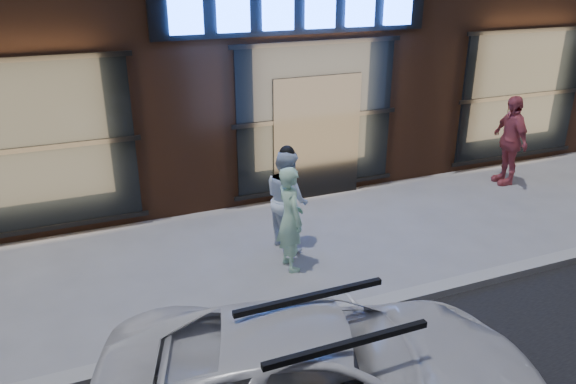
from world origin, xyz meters
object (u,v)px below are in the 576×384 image
object	(u,v)px
man_bowtie	(290,219)
man_cap	(287,199)
passerby	(510,140)
white_suv	(326,376)

from	to	relation	value
man_bowtie	man_cap	bearing A→B (deg)	-19.12
passerby	white_suv	bearing A→B (deg)	-43.58
man_bowtie	white_suv	size ratio (longest dim) A/B	0.37
man_cap	passerby	xyz separation A→B (m)	(5.33, 0.87, 0.11)
man_cap	white_suv	size ratio (longest dim) A/B	0.37
man_bowtie	man_cap	size ratio (longest dim) A/B	0.99
white_suv	man_cap	bearing A→B (deg)	0.57
passerby	white_suv	world-z (taller)	passerby
man_bowtie	passerby	bearing A→B (deg)	-74.89
man_cap	white_suv	xyz separation A→B (m)	(-1.13, -3.77, -0.21)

